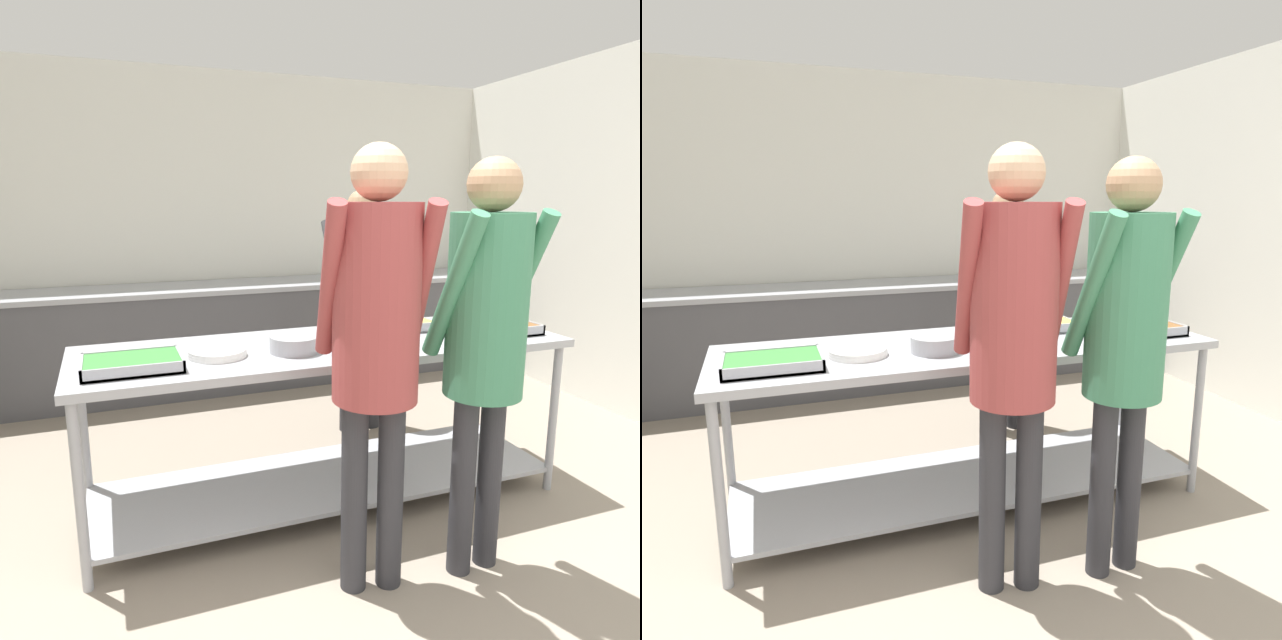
% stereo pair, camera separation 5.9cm
% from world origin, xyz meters
% --- Properties ---
extents(wall_rear, '(5.04, 0.06, 2.65)m').
position_xyz_m(wall_rear, '(0.00, 4.35, 1.32)').
color(wall_rear, silver).
rests_on(wall_rear, ground_plane).
extents(back_counter, '(4.88, 0.65, 0.88)m').
position_xyz_m(back_counter, '(-0.00, 3.98, 0.44)').
color(back_counter, '#4C4C51').
rests_on(back_counter, ground_plane).
extents(serving_counter, '(2.48, 0.77, 0.87)m').
position_xyz_m(serving_counter, '(-0.04, 1.88, 0.59)').
color(serving_counter, '#9EA0A8').
rests_on(serving_counter, ground_plane).
extents(serving_tray_greens, '(0.42, 0.29, 0.05)m').
position_xyz_m(serving_tray_greens, '(-0.99, 1.75, 0.89)').
color(serving_tray_greens, '#9EA0A8').
rests_on(serving_tray_greens, serving_counter).
extents(plate_stack, '(0.27, 0.27, 0.04)m').
position_xyz_m(plate_stack, '(-0.61, 1.83, 0.88)').
color(plate_stack, white).
rests_on(plate_stack, serving_counter).
extents(sauce_pan, '(0.38, 0.24, 0.08)m').
position_xyz_m(sauce_pan, '(-0.25, 1.78, 0.91)').
color(sauce_pan, '#9EA0A8').
rests_on(sauce_pan, serving_counter).
extents(broccoli_bowl, '(0.21, 0.21, 0.10)m').
position_xyz_m(broccoli_bowl, '(0.08, 1.69, 0.90)').
color(broccoli_bowl, '#B2B2B7').
rests_on(broccoli_bowl, serving_counter).
extents(serving_tray_vegetables, '(0.40, 0.31, 0.05)m').
position_xyz_m(serving_tray_vegetables, '(0.42, 2.05, 0.89)').
color(serving_tray_vegetables, '#9EA0A8').
rests_on(serving_tray_vegetables, serving_counter).
extents(serving_tray_roast, '(0.46, 0.31, 0.05)m').
position_xyz_m(serving_tray_roast, '(0.89, 1.78, 0.89)').
color(serving_tray_roast, '#9EA0A8').
rests_on(serving_tray_roast, serving_counter).
extents(guest_serving_left, '(0.48, 0.41, 1.78)m').
position_xyz_m(guest_serving_left, '(-0.12, 1.16, 1.11)').
color(guest_serving_left, '#2D2D33').
rests_on(guest_serving_left, ground_plane).
extents(guest_serving_right, '(0.43, 0.36, 1.74)m').
position_xyz_m(guest_serving_right, '(0.35, 1.12, 1.09)').
color(guest_serving_right, '#2D2D33').
rests_on(guest_serving_right, ground_plane).
extents(cook_behind_counter, '(0.50, 0.39, 1.65)m').
position_xyz_m(cook_behind_counter, '(0.53, 2.71, 1.01)').
color(cook_behind_counter, '#2D2D33').
rests_on(cook_behind_counter, ground_plane).
extents(water_bottle, '(0.06, 0.06, 0.22)m').
position_xyz_m(water_bottle, '(1.20, 3.92, 0.98)').
color(water_bottle, '#23602D').
rests_on(water_bottle, back_counter).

